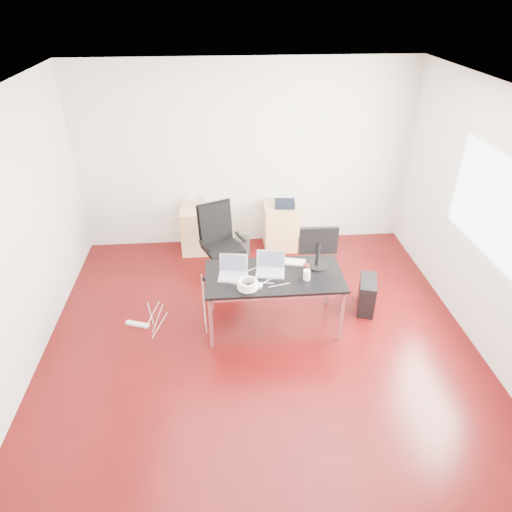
{
  "coord_description": "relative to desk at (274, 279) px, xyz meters",
  "views": [
    {
      "loc": [
        -0.38,
        -4.07,
        3.67
      ],
      "look_at": [
        0.0,
        0.55,
        0.85
      ],
      "focal_mm": 32.0,
      "sensor_mm": 36.0,
      "label": 1
    }
  ],
  "objects": [
    {
      "name": "monitor",
      "position": [
        0.53,
        0.17,
        0.34
      ],
      "size": [
        0.45,
        0.26,
        0.51
      ],
      "rotation": [
        0.0,
        0.0,
        -0.02
      ],
      "color": "black",
      "rests_on": "desk"
    },
    {
      "name": "filing_cabinet_right",
      "position": [
        0.33,
        1.92,
        -0.33
      ],
      "size": [
        0.5,
        0.5,
        0.7
      ],
      "primitive_type": "cube",
      "color": "tan",
      "rests_on": "ground"
    },
    {
      "name": "keyboard",
      "position": [
        0.19,
        0.26,
        0.06
      ],
      "size": [
        0.46,
        0.24,
        0.02
      ],
      "primitive_type": "cube",
      "rotation": [
        0.0,
        0.0,
        -0.24
      ],
      "color": "white",
      "rests_on": "desk"
    },
    {
      "name": "laptop_left",
      "position": [
        -0.47,
        0.03,
        0.11
      ],
      "size": [
        0.36,
        0.3,
        0.23
      ],
      "rotation": [
        0.0,
        0.0,
        -0.14
      ],
      "color": "silver",
      "rests_on": "desk"
    },
    {
      "name": "speaker",
      "position": [
        -0.87,
        1.97,
        0.11
      ],
      "size": [
        0.1,
        0.09,
        0.18
      ],
      "primitive_type": "cube",
      "rotation": [
        0.0,
        0.0,
        -0.08
      ],
      "color": "#9E9E9E",
      "rests_on": "filing_cabinet_left"
    },
    {
      "name": "room_shell",
      "position": [
        -0.15,
        -0.3,
        0.73
      ],
      "size": [
        5.0,
        5.0,
        5.0
      ],
      "color": "#3D0607",
      "rests_on": "ground"
    },
    {
      "name": "laptop_right",
      "position": [
        -0.03,
        0.07,
        0.11
      ],
      "size": [
        0.37,
        0.31,
        0.23
      ],
      "rotation": [
        0.0,
        0.0,
        -0.17
      ],
      "color": "silver",
      "rests_on": "desk"
    },
    {
      "name": "cable_coil",
      "position": [
        -0.32,
        -0.24,
        0.11
      ],
      "size": [
        0.24,
        0.24,
        0.11
      ],
      "rotation": [
        0.0,
        0.0,
        -0.34
      ],
      "color": "white",
      "rests_on": "desk"
    },
    {
      "name": "office_chair",
      "position": [
        -0.61,
        1.12,
        -0.07
      ],
      "size": [
        0.63,
        0.64,
        1.08
      ],
      "rotation": [
        0.0,
        0.0,
        0.41
      ],
      "color": "black",
      "rests_on": "ground"
    },
    {
      "name": "cup_brown",
      "position": [
        0.39,
        0.04,
        0.1
      ],
      "size": [
        0.09,
        0.09,
        0.1
      ],
      "primitive_type": "cylinder",
      "rotation": [
        0.0,
        0.0,
        0.2
      ],
      "color": "#4F211B",
      "rests_on": "desk"
    },
    {
      "name": "desk",
      "position": [
        0.0,
        0.0,
        0.0
      ],
      "size": [
        1.6,
        0.8,
        0.73
      ],
      "color": "black",
      "rests_on": "ground"
    },
    {
      "name": "cup_white",
      "position": [
        0.36,
        -0.12,
        0.11
      ],
      "size": [
        0.08,
        0.08,
        0.12
      ],
      "primitive_type": "cylinder",
      "rotation": [
        0.0,
        0.0,
        -0.03
      ],
      "color": "white",
      "rests_on": "desk"
    },
    {
      "name": "navy_garment",
      "position": [
        0.39,
        1.91,
        0.07
      ],
      "size": [
        0.32,
        0.27,
        0.09
      ],
      "primitive_type": "cube",
      "rotation": [
        0.0,
        0.0,
        -0.11
      ],
      "color": "black",
      "rests_on": "filing_cabinet_right"
    },
    {
      "name": "pc_tower",
      "position": [
        1.23,
        0.21,
        -0.46
      ],
      "size": [
        0.32,
        0.49,
        0.44
      ],
      "primitive_type": "cube",
      "rotation": [
        0.0,
        0.0,
        -0.29
      ],
      "color": "black",
      "rests_on": "ground"
    },
    {
      "name": "wastebasket",
      "position": [
        -0.28,
        1.73,
        -0.54
      ],
      "size": [
        0.32,
        0.32,
        0.28
      ],
      "primitive_type": "cylinder",
      "rotation": [
        0.0,
        0.0,
        0.43
      ],
      "color": "black",
      "rests_on": "ground"
    },
    {
      "name": "filing_cabinet_left",
      "position": [
        -0.96,
        1.92,
        -0.33
      ],
      "size": [
        0.5,
        0.5,
        0.7
      ],
      "primitive_type": "cube",
      "color": "tan",
      "rests_on": "ground"
    },
    {
      "name": "power_strip",
      "position": [
        -1.68,
        0.11,
        -0.66
      ],
      "size": [
        0.3,
        0.16,
        0.04
      ],
      "primitive_type": "cube",
      "rotation": [
        0.0,
        0.0,
        -0.34
      ],
      "color": "white",
      "rests_on": "ground"
    },
    {
      "name": "power_adapter",
      "position": [
        -0.2,
        -0.22,
        0.07
      ],
      "size": [
        0.09,
        0.09,
        0.03
      ],
      "primitive_type": "cube",
      "rotation": [
        0.0,
        0.0,
        -0.4
      ],
      "color": "white",
      "rests_on": "desk"
    }
  ]
}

